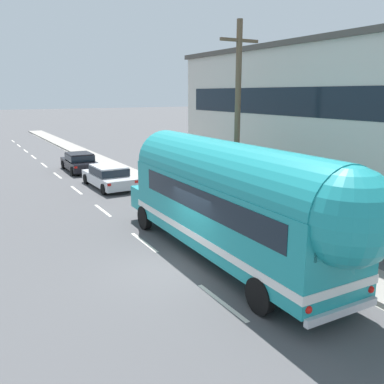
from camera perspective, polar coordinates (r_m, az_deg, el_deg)
name	(u,v)px	position (r m, az deg, el deg)	size (l,w,h in m)	color
ground_plane	(178,268)	(13.94, -1.99, -10.45)	(300.00, 300.00, 0.00)	#4C4C4F
lane_markings	(117,186)	(26.27, -10.28, 0.84)	(3.69, 80.00, 0.01)	silver
sidewalk_slab	(167,191)	(24.35, -3.53, 0.20)	(1.88, 90.00, 0.15)	gray
utility_pole	(237,124)	(17.51, 6.26, 9.37)	(1.80, 0.24, 8.50)	brown
painted_bus	(234,199)	(13.55, 5.81, -0.91)	(2.75, 12.47, 4.12)	teal
car_lead	(109,176)	(25.80, -11.43, 2.24)	(2.10, 4.86, 1.37)	silver
car_second	(80,161)	(31.76, -15.25, 4.10)	(2.03, 4.59, 1.37)	black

